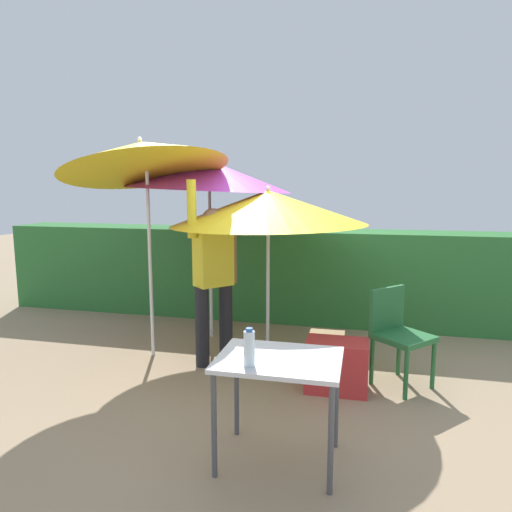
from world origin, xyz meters
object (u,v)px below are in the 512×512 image
(umbrella_rainbow, at_px, (268,208))
(cooler_box, at_px, (337,366))
(chair_plastic, at_px, (397,330))
(umbrella_orange, at_px, (209,175))
(folding_table, at_px, (279,370))
(bottle_water, at_px, (249,348))
(crate_cardboard, at_px, (326,348))
(umbrella_yellow, at_px, (143,156))
(person_vendor, at_px, (213,274))

(umbrella_rainbow, distance_m, cooler_box, 1.72)
(chair_plastic, xyz_separation_m, cooler_box, (-0.52, -0.26, -0.28))
(chair_plastic, bearing_deg, umbrella_orange, 156.79)
(folding_table, distance_m, bottle_water, 0.31)
(folding_table, bearing_deg, umbrella_orange, 118.28)
(cooler_box, xyz_separation_m, crate_cardboard, (-0.14, 0.64, -0.08))
(chair_plastic, bearing_deg, umbrella_rainbow, 161.80)
(umbrella_orange, relative_size, bottle_water, 8.97)
(umbrella_orange, distance_m, umbrella_yellow, 0.90)
(chair_plastic, height_order, bottle_water, bottle_water)
(umbrella_orange, distance_m, cooler_box, 2.60)
(umbrella_orange, xyz_separation_m, chair_plastic, (2.10, -0.90, -1.43))
(chair_plastic, bearing_deg, crate_cardboard, 150.27)
(umbrella_rainbow, bearing_deg, person_vendor, -146.46)
(umbrella_yellow, bearing_deg, chair_plastic, -2.95)
(chair_plastic, distance_m, crate_cardboard, 0.85)
(umbrella_rainbow, bearing_deg, chair_plastic, -18.20)
(person_vendor, bearing_deg, crate_cardboard, 13.92)
(umbrella_yellow, xyz_separation_m, crate_cardboard, (1.87, 0.25, -1.96))
(chair_plastic, relative_size, folding_table, 1.11)
(umbrella_rainbow, bearing_deg, cooler_box, -41.66)
(bottle_water, bearing_deg, chair_plastic, 58.64)
(umbrella_rainbow, height_order, chair_plastic, umbrella_rainbow)
(crate_cardboard, distance_m, bottle_water, 2.14)
(cooler_box, height_order, bottle_water, bottle_water)
(umbrella_rainbow, height_order, person_vendor, person_vendor)
(umbrella_yellow, relative_size, cooler_box, 4.62)
(umbrella_yellow, height_order, crate_cardboard, umbrella_yellow)
(folding_table, height_order, bottle_water, bottle_water)
(cooler_box, relative_size, folding_table, 0.68)
(person_vendor, relative_size, folding_table, 2.35)
(person_vendor, height_order, folding_table, person_vendor)
(bottle_water, bearing_deg, person_vendor, 115.04)
(umbrella_yellow, distance_m, person_vendor, 1.39)
(cooler_box, distance_m, crate_cardboard, 0.66)
(umbrella_yellow, xyz_separation_m, folding_table, (1.70, -1.58, -1.48))
(umbrella_orange, distance_m, person_vendor, 1.32)
(cooler_box, distance_m, folding_table, 1.29)
(bottle_water, bearing_deg, cooler_box, 71.16)
(umbrella_yellow, distance_m, crate_cardboard, 2.72)
(folding_table, bearing_deg, bottle_water, -131.59)
(umbrella_yellow, distance_m, bottle_water, 2.66)
(umbrella_orange, bearing_deg, umbrella_yellow, -119.63)
(person_vendor, xyz_separation_m, chair_plastic, (1.79, -0.10, -0.42))
(umbrella_rainbow, height_order, folding_table, umbrella_rainbow)
(umbrella_rainbow, xyz_separation_m, folding_table, (0.47, -1.88, -0.96))
(folding_table, bearing_deg, person_vendor, 121.78)
(umbrella_rainbow, xyz_separation_m, umbrella_yellow, (-1.23, -0.30, 0.52))
(umbrella_yellow, bearing_deg, crate_cardboard, 7.62)
(umbrella_rainbow, distance_m, crate_cardboard, 1.58)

